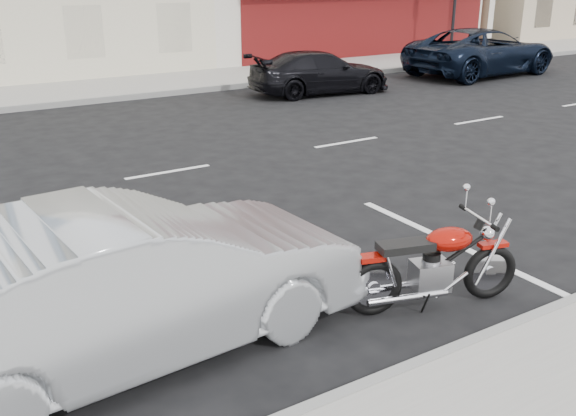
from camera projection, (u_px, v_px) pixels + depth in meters
name	position (u px, v px, depth m)	size (l,w,h in m)	color
ground	(264.00, 156.00, 12.52)	(120.00, 120.00, 0.00)	black
fire_hydrant	(421.00, 49.00, 25.05)	(0.20, 0.20, 0.72)	beige
motorcycle	(493.00, 260.00, 6.96)	(1.94, 0.84, 1.00)	black
sedan_silver	(131.00, 283.00, 5.84)	(1.56, 4.49, 1.48)	#AAAEB2
suv_far	(482.00, 52.00, 21.95)	(2.62, 5.68, 1.58)	black
car_far	(320.00, 72.00, 18.68)	(1.72, 4.22, 1.23)	black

